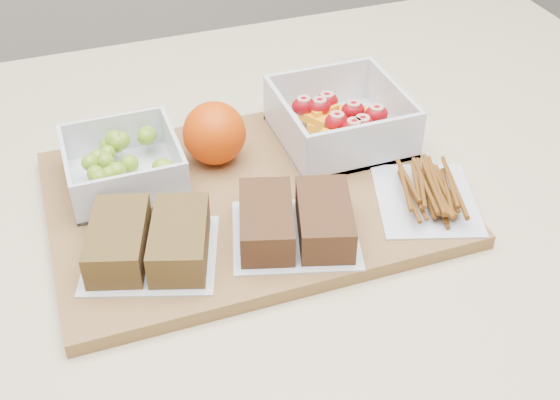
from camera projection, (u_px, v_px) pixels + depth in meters
The scene contains 7 objects.
cutting_board at pixel (250, 198), 0.76m from camera, with size 0.42×0.30×0.02m, color olive.
grape_container at pixel (124, 164), 0.76m from camera, with size 0.12×0.12×0.05m.
fruit_container at pixel (340, 121), 0.82m from camera, with size 0.14×0.14×0.06m.
orange at pixel (214, 133), 0.78m from camera, with size 0.07×0.07×0.07m, color #DE4305.
sandwich_bag_left at pixel (149, 241), 0.66m from camera, with size 0.15×0.14×0.04m.
sandwich_bag_center at pixel (295, 221), 0.69m from camera, with size 0.15×0.14×0.04m.
pretzel_bag at pixel (427, 190), 0.73m from camera, with size 0.14×0.15×0.03m.
Camera 1 is at (-0.18, -0.55, 1.38)m, focal length 45.00 mm.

